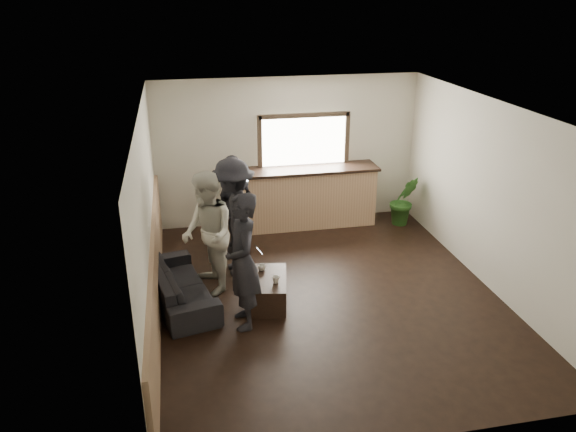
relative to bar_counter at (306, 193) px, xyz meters
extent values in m
cube|color=black|center=(-0.30, -2.70, -0.64)|extent=(5.00, 6.00, 0.01)
cube|color=silver|center=(-0.30, -2.70, 2.16)|extent=(5.00, 6.00, 0.01)
cube|color=beige|center=(-0.30, 0.30, 0.76)|extent=(5.00, 0.01, 2.80)
cube|color=beige|center=(-0.30, -5.70, 0.76)|extent=(5.00, 0.01, 2.80)
cube|color=beige|center=(-2.80, -2.70, 0.76)|extent=(0.01, 6.00, 2.80)
cube|color=beige|center=(2.20, -2.70, 0.76)|extent=(0.01, 6.00, 2.80)
cube|color=#9F7A5A|center=(-2.77, -2.70, -0.09)|extent=(0.06, 5.90, 1.10)
cube|color=tan|center=(0.00, -0.02, -0.09)|extent=(2.60, 0.60, 1.10)
cube|color=black|center=(0.00, -0.02, 0.48)|extent=(2.70, 0.68, 0.05)
cube|color=white|center=(0.00, 0.26, 0.96)|extent=(1.60, 0.06, 0.90)
cube|color=#3F3326|center=(0.00, 0.23, 1.45)|extent=(1.72, 0.08, 0.08)
cube|color=#3F3326|center=(-0.84, 0.23, 0.96)|extent=(0.08, 0.08, 1.06)
cube|color=#3F3326|center=(0.84, 0.23, 0.96)|extent=(0.08, 0.08, 1.06)
imported|color=black|center=(-2.45, -2.46, -0.37)|extent=(1.12, 1.97, 0.54)
cube|color=black|center=(-1.19, -2.73, -0.44)|extent=(0.66, 0.99, 0.40)
imported|color=silver|center=(-1.25, -2.49, -0.19)|extent=(0.15, 0.15, 0.09)
imported|color=silver|center=(-1.11, -2.90, -0.19)|extent=(0.14, 0.14, 0.10)
imported|color=#2D6623|center=(1.85, -0.35, -0.15)|extent=(0.55, 0.45, 0.97)
imported|color=black|center=(-1.61, -3.22, 0.31)|extent=(0.49, 0.71, 1.89)
cube|color=black|center=(-1.39, -3.21, 0.46)|extent=(0.09, 0.08, 0.12)
cube|color=white|center=(-1.39, -3.21, 0.46)|extent=(0.08, 0.07, 0.11)
imported|color=beige|center=(-2.00, -2.19, 0.29)|extent=(0.87, 1.03, 1.87)
cube|color=black|center=(-1.78, -2.15, 0.34)|extent=(0.10, 0.09, 0.12)
cube|color=white|center=(-1.78, -2.15, 0.35)|extent=(0.09, 0.08, 0.11)
imported|color=black|center=(-1.56, -1.66, 0.31)|extent=(0.79, 1.27, 1.90)
cube|color=black|center=(-1.34, -1.64, 0.43)|extent=(0.10, 0.08, 0.12)
cube|color=white|center=(-1.34, -1.65, 0.44)|extent=(0.08, 0.07, 0.11)
imported|color=black|center=(-1.46, -0.94, 0.23)|extent=(0.95, 1.08, 1.75)
cube|color=black|center=(-1.29, -1.07, 0.74)|extent=(0.12, 0.11, 0.12)
cube|color=white|center=(-1.29, -1.07, 0.75)|extent=(0.10, 0.10, 0.11)
camera|label=1|loc=(-2.33, -9.79, 3.66)|focal=35.00mm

